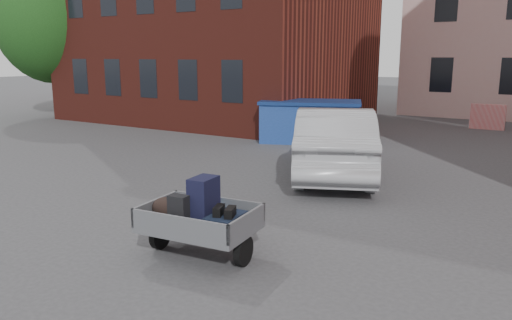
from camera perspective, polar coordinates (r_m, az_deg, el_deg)
The scene contains 6 objects.
ground at distance 8.85m, azimuth -5.24°, elevation -7.41°, with size 120.00×120.00×0.00m, color #38383A.
far_building at distance 38.07m, azimuth -9.69°, elevation 13.40°, with size 6.00×6.00×8.00m, color maroon.
tree at distance 26.33m, azimuth -22.46°, elevation 15.97°, with size 5.28×5.28×8.30m.
trailer at distance 7.35m, azimuth -6.56°, elevation -6.51°, with size 1.70×1.87×1.20m.
dumpster at distance 17.15m, azimuth 6.21°, elevation 4.45°, with size 3.75×2.81×1.41m.
silver_car at distance 12.40m, azimuth 8.96°, elevation 2.10°, with size 1.77×5.08×1.67m, color #A7A9AE.
Camera 1 is at (5.06, -6.65, 2.93)m, focal length 35.00 mm.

